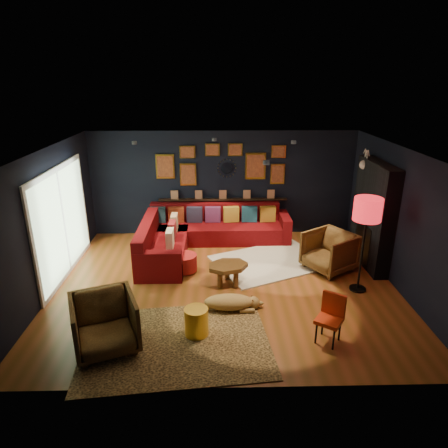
{
  "coord_description": "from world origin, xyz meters",
  "views": [
    {
      "loc": [
        -0.2,
        -6.88,
        3.81
      ],
      "look_at": [
        -0.03,
        0.3,
        1.15
      ],
      "focal_mm": 32.0,
      "sensor_mm": 36.0,
      "label": 1
    }
  ],
  "objects_px": {
    "armchair_left": "(104,321)",
    "dog": "(229,299)",
    "coffee_table": "(228,268)",
    "armchair_right": "(329,250)",
    "sectional": "(197,235)",
    "floor_lamp": "(367,213)",
    "gold_stool": "(196,322)",
    "orange_chair": "(331,314)",
    "pouf": "(184,263)"
  },
  "relations": [
    {
      "from": "armchair_left",
      "to": "dog",
      "type": "bearing_deg",
      "value": 6.5
    },
    {
      "from": "coffee_table",
      "to": "armchair_right",
      "type": "xyz_separation_m",
      "value": [
        2.12,
        0.61,
        0.1
      ]
    },
    {
      "from": "armchair_right",
      "to": "sectional",
      "type": "bearing_deg",
      "value": -147.14
    },
    {
      "from": "dog",
      "to": "sectional",
      "type": "bearing_deg",
      "value": 103.92
    },
    {
      "from": "coffee_table",
      "to": "floor_lamp",
      "type": "distance_m",
      "value": 2.74
    },
    {
      "from": "sectional",
      "to": "gold_stool",
      "type": "bearing_deg",
      "value": -88.08
    },
    {
      "from": "coffee_table",
      "to": "armchair_right",
      "type": "distance_m",
      "value": 2.2
    },
    {
      "from": "armchair_left",
      "to": "orange_chair",
      "type": "xyz_separation_m",
      "value": [
        3.36,
        0.11,
        -0.01
      ]
    },
    {
      "from": "armchair_right",
      "to": "floor_lamp",
      "type": "xyz_separation_m",
      "value": [
        0.35,
        -0.86,
        1.09
      ]
    },
    {
      "from": "sectional",
      "to": "coffee_table",
      "type": "distance_m",
      "value": 1.93
    },
    {
      "from": "armchair_left",
      "to": "armchair_right",
      "type": "height_order",
      "value": "armchair_left"
    },
    {
      "from": "armchair_left",
      "to": "sectional",
      "type": "bearing_deg",
      "value": 50.28
    },
    {
      "from": "dog",
      "to": "armchair_left",
      "type": "bearing_deg",
      "value": -151.38
    },
    {
      "from": "gold_stool",
      "to": "orange_chair",
      "type": "bearing_deg",
      "value": -4.74
    },
    {
      "from": "sectional",
      "to": "armchair_right",
      "type": "relative_size",
      "value": 3.79
    },
    {
      "from": "armchair_left",
      "to": "floor_lamp",
      "type": "height_order",
      "value": "floor_lamp"
    },
    {
      "from": "floor_lamp",
      "to": "dog",
      "type": "xyz_separation_m",
      "value": [
        -2.47,
        -0.64,
        -1.34
      ]
    },
    {
      "from": "gold_stool",
      "to": "dog",
      "type": "height_order",
      "value": "gold_stool"
    },
    {
      "from": "pouf",
      "to": "armchair_left",
      "type": "bearing_deg",
      "value": -111.82
    },
    {
      "from": "armchair_right",
      "to": "armchair_left",
      "type": "bearing_deg",
      "value": -91.56
    },
    {
      "from": "armchair_left",
      "to": "dog",
      "type": "distance_m",
      "value": 2.12
    },
    {
      "from": "sectional",
      "to": "gold_stool",
      "type": "distance_m",
      "value": 3.41
    },
    {
      "from": "orange_chair",
      "to": "dog",
      "type": "distance_m",
      "value": 1.76
    },
    {
      "from": "gold_stool",
      "to": "dog",
      "type": "bearing_deg",
      "value": 53.13
    },
    {
      "from": "orange_chair",
      "to": "sectional",
      "type": "bearing_deg",
      "value": 156.09
    },
    {
      "from": "orange_chair",
      "to": "coffee_table",
      "type": "bearing_deg",
      "value": 165.43
    },
    {
      "from": "coffee_table",
      "to": "dog",
      "type": "height_order",
      "value": "coffee_table"
    },
    {
      "from": "sectional",
      "to": "dog",
      "type": "xyz_separation_m",
      "value": [
        0.64,
        -2.7,
        -0.12
      ]
    },
    {
      "from": "armchair_left",
      "to": "floor_lamp",
      "type": "distance_m",
      "value": 4.74
    },
    {
      "from": "orange_chair",
      "to": "floor_lamp",
      "type": "relative_size",
      "value": 0.42
    },
    {
      "from": "pouf",
      "to": "armchair_right",
      "type": "distance_m",
      "value": 3.0
    },
    {
      "from": "armchair_left",
      "to": "orange_chair",
      "type": "height_order",
      "value": "armchair_left"
    },
    {
      "from": "orange_chair",
      "to": "floor_lamp",
      "type": "xyz_separation_m",
      "value": [
        0.96,
        1.51,
        1.09
      ]
    },
    {
      "from": "dog",
      "to": "gold_stool",
      "type": "bearing_deg",
      "value": -126.35
    },
    {
      "from": "coffee_table",
      "to": "dog",
      "type": "relative_size",
      "value": 0.81
    },
    {
      "from": "armchair_right",
      "to": "floor_lamp",
      "type": "relative_size",
      "value": 0.5
    },
    {
      "from": "coffee_table",
      "to": "orange_chair",
      "type": "distance_m",
      "value": 2.32
    },
    {
      "from": "sectional",
      "to": "dog",
      "type": "relative_size",
      "value": 2.93
    },
    {
      "from": "sectional",
      "to": "orange_chair",
      "type": "bearing_deg",
      "value": -59.0
    },
    {
      "from": "armchair_right",
      "to": "gold_stool",
      "type": "distance_m",
      "value": 3.45
    },
    {
      "from": "armchair_right",
      "to": "orange_chair",
      "type": "distance_m",
      "value": 2.45
    },
    {
      "from": "coffee_table",
      "to": "gold_stool",
      "type": "xyz_separation_m",
      "value": [
        -0.54,
        -1.6,
        -0.12
      ]
    },
    {
      "from": "sectional",
      "to": "coffee_table",
      "type": "relative_size",
      "value": 3.6
    },
    {
      "from": "sectional",
      "to": "orange_chair",
      "type": "relative_size",
      "value": 4.44
    },
    {
      "from": "dog",
      "to": "pouf",
      "type": "bearing_deg",
      "value": 121.0
    },
    {
      "from": "armchair_right",
      "to": "floor_lamp",
      "type": "height_order",
      "value": "floor_lamp"
    },
    {
      "from": "orange_chair",
      "to": "armchair_left",
      "type": "bearing_deg",
      "value": -142.96
    },
    {
      "from": "sectional",
      "to": "armchair_left",
      "type": "bearing_deg",
      "value": -108.12
    },
    {
      "from": "sectional",
      "to": "pouf",
      "type": "distance_m",
      "value": 1.26
    },
    {
      "from": "coffee_table",
      "to": "orange_chair",
      "type": "xyz_separation_m",
      "value": [
        1.5,
        -1.76,
        0.1
      ]
    }
  ]
}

